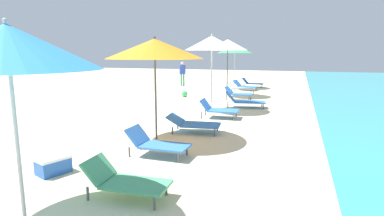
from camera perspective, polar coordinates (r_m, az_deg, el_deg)
The scene contains 17 objects.
umbrella_second at distance 4.21m, azimuth -30.63°, elevation 9.56°, with size 2.12×2.12×2.50m.
lounger_second_shoreside at distance 4.81m, azimuth -12.14°, elevation -12.76°, with size 1.26×0.63×0.57m.
umbrella_third at distance 7.55m, azimuth -6.83°, elevation 10.67°, with size 2.34×2.34×2.50m.
lounger_third_shoreside at distance 8.37m, azimuth 0.25°, elevation -2.81°, with size 1.48×0.87×0.48m.
lounger_third_inland at distance 6.54m, azimuth -6.51°, elevation -6.37°, with size 1.28×0.59×0.58m.
umbrella_fourth at distance 11.48m, azimuth 3.64°, elevation 11.74°, with size 1.96×1.96×2.78m.
lounger_fourth_shoreside at distance 12.37m, azimuth 9.47°, elevation 1.38°, with size 1.64×0.96×0.64m.
lounger_fourth_inland at distance 10.29m, azimuth 4.77°, elevation -0.16°, with size 1.27×0.77×0.61m.
umbrella_fifth at distance 15.42m, azimuth 6.55°, elevation 11.37°, with size 1.95×1.95×2.82m.
lounger_fifth_shoreside at distance 16.39m, azimuth 8.83°, elevation 3.70°, with size 1.43×0.74×0.64m.
lounger_fifth_inland at distance 14.22m, azimuth 8.39°, elevation 2.72°, with size 1.22×0.64×0.61m.
umbrella_farthest at distance 19.24m, azimuth 7.84°, elevation 10.53°, with size 2.17×2.17×2.59m.
lounger_farthest_shoreside at distance 20.06m, azimuth 10.93°, elevation 4.53°, with size 1.33×0.64×0.57m.
lounger_farthest_inland at distance 18.15m, azimuth 9.57°, elevation 4.05°, with size 1.43×0.83×0.57m.
person_walking_near at distance 20.25m, azimuth -1.76°, elevation 6.68°, with size 0.42×0.40×1.55m.
beach_ball at distance 15.19m, azimuth -1.36°, elevation 2.60°, with size 0.31×0.31×0.31m, color #3FB266.
cooler_box at distance 6.13m, azimuth -24.01°, elevation -9.50°, with size 0.53×0.63×0.31m.
Camera 1 is at (3.72, 1.38, 2.11)m, focal length 29.21 mm.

